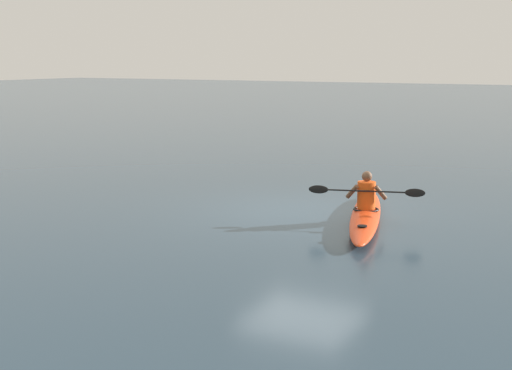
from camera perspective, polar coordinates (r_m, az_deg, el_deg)
The scene contains 3 objects.
ground_plane at distance 15.33m, azimuth 3.94°, elevation -2.18°, with size 160.00×160.00×0.00m, color #283D4C.
kayak at distance 14.51m, azimuth 8.91°, elevation -2.43°, with size 2.01×4.90×0.27m.
kayaker at distance 14.42m, azimuth 8.96°, elevation -0.64°, with size 2.23×0.74×0.77m.
Camera 1 is at (-6.22, 13.62, 3.29)m, focal length 49.25 mm.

